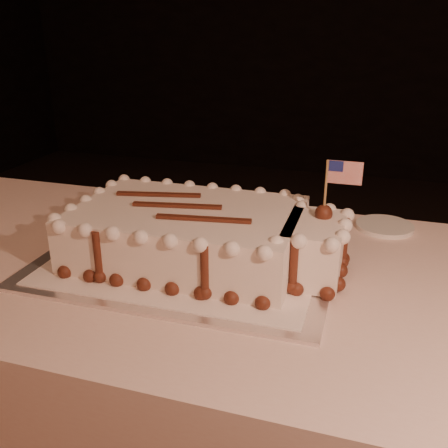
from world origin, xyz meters
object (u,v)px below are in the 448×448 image
(sheet_cake, at_px, (202,235))
(side_plate, at_px, (385,226))
(cake_board, at_px, (189,259))
(banquet_table, at_px, (284,421))

(sheet_cake, bearing_deg, side_plate, 40.58)
(sheet_cake, distance_m, side_plate, 0.49)
(cake_board, bearing_deg, side_plate, 37.80)
(cake_board, bearing_deg, sheet_cake, 0.41)
(banquet_table, relative_size, side_plate, 17.11)
(cake_board, xyz_separation_m, sheet_cake, (0.03, 0.00, 0.06))
(banquet_table, distance_m, side_plate, 0.53)
(banquet_table, height_order, side_plate, side_plate)
(cake_board, xyz_separation_m, side_plate, (0.40, 0.32, 0.00))
(banquet_table, distance_m, cake_board, 0.44)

